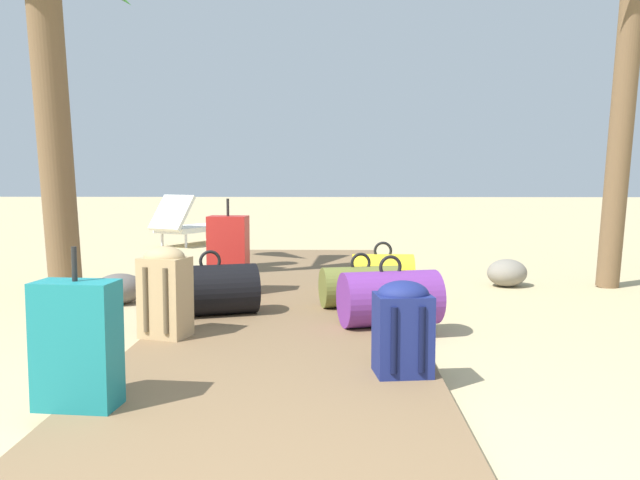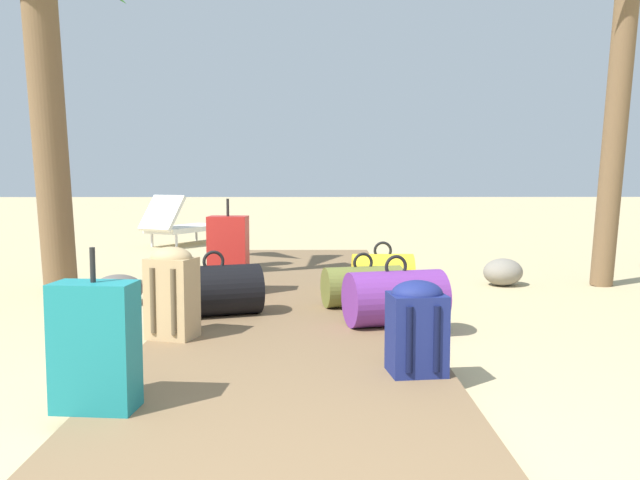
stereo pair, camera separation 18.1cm
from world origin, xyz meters
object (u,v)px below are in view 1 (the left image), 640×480
Objects in this scene: duffel_bag_black at (210,290)px; suitcase_teal at (77,345)px; duffel_bag_yellow at (383,273)px; suitcase_red at (228,255)px; backpack_navy at (403,325)px; backpack_tan at (165,290)px; lounge_chair at (191,225)px; duffel_bag_purple at (390,298)px; duffel_bag_olive at (361,286)px.

suitcase_teal reaches higher than duffel_bag_black.
duffel_bag_yellow is (1.35, 0.98, -0.01)m from duffel_bag_black.
backpack_navy is (1.29, -2.40, -0.08)m from suitcase_red.
backpack_tan is 0.81× the size of suitcase_teal.
lounge_chair is (-1.22, 6.59, -0.06)m from backpack_tan.
duffel_bag_purple is at bearing -66.58° from lounge_chair.
lounge_chair is at bearing 119.19° from duffel_bag_yellow.
suitcase_teal is (-0.22, -2.94, -0.06)m from suitcase_red.
duffel_bag_purple is at bearing 48.04° from suitcase_teal.
backpack_tan reaches higher than duffel_bag_olive.
backpack_tan is 6.71m from lounge_chair.
duffel_bag_black is at bearing 130.47° from backpack_navy.
suitcase_red is 1.27m from duffel_bag_olive.
backpack_tan is 1.35m from suitcase_teal.
duffel_bag_yellow is at bearing 62.51° from suitcase_teal.
duffel_bag_yellow is at bearing 35.99° from duffel_bag_black.
suitcase_red is 0.91m from duffel_bag_black.
duffel_bag_black is 1.43× the size of duffel_bag_yellow.
duffel_bag_olive is at bearing -109.22° from duffel_bag_yellow.
backpack_tan reaches higher than duffel_bag_purple.
suitcase_red is 1.09× the size of duffel_bag_black.
duffel_bag_purple is (1.54, 1.71, -0.10)m from suitcase_teal.
suitcase_red reaches higher than duffel_bag_yellow.
duffel_bag_black is 1.98m from backpack_navy.
duffel_bag_yellow is 5.62m from lounge_chair.
duffel_bag_olive is 2.76m from suitcase_teal.
suitcase_red is 5.18m from lounge_chair.
backpack_tan is 1.65m from backpack_navy.
backpack_tan reaches higher than duffel_bag_yellow.
backpack_tan is 0.79× the size of duffel_bag_purple.
suitcase_red is at bearing 136.75° from duffel_bag_purple.
duffel_bag_yellow is at bearing -60.81° from lounge_chair.
suitcase_red is 1.12× the size of duffel_bag_purple.
suitcase_teal is at bearing -131.96° from duffel_bag_purple.
duffel_bag_olive is (1.13, 0.35, -0.03)m from duffel_bag_black.
duffel_bag_black is 1.14× the size of duffel_bag_olive.
suitcase_red is 1.81m from duffel_bag_purple.
duffel_bag_yellow is 3.42m from suitcase_teal.
duffel_bag_olive is at bearing 104.43° from duffel_bag_purple.
duffel_bag_olive is 6.09m from lounge_chair.
suitcase_teal is at bearing -94.32° from suitcase_red.
backpack_navy reaches higher than duffel_bag_purple.
backpack_tan is at bearing 87.43° from suitcase_teal.
backpack_navy is at bearing -91.38° from duffel_bag_purple.
duffel_bag_purple is (1.31, -1.23, -0.15)m from suitcase_red.
duffel_bag_olive is 1.36× the size of backpack_navy.
duffel_bag_black is (0.00, -0.89, -0.16)m from suitcase_red.
suitcase_teal is 2.30m from duffel_bag_purple.
duffel_bag_black is 1.03× the size of duffel_bag_purple.
suitcase_red is at bearing 90.13° from duffel_bag_black.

